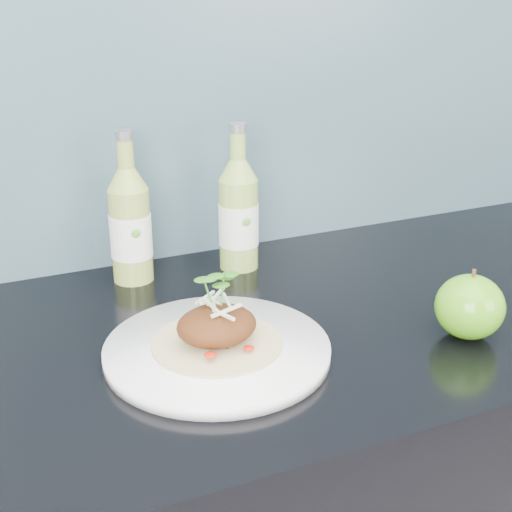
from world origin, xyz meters
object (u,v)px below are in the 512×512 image
object	(u,v)px
cider_bottle_left	(130,225)
green_apple	(470,307)
dinner_plate	(217,350)
cider_bottle_right	(239,215)

from	to	relation	value
cider_bottle_left	green_apple	bearing A→B (deg)	-61.88
dinner_plate	green_apple	world-z (taller)	green_apple
dinner_plate	green_apple	xyz separation A→B (m)	(0.32, -0.09, 0.03)
green_apple	cider_bottle_left	xyz separation A→B (m)	(-0.35, 0.36, 0.05)
dinner_plate	cider_bottle_left	bearing A→B (deg)	96.92
green_apple	cider_bottle_left	size ratio (longest dim) A/B	0.51
green_apple	cider_bottle_right	size ratio (longest dim) A/B	0.51
cider_bottle_left	dinner_plate	bearing A→B (deg)	-99.38
cider_bottle_left	cider_bottle_right	distance (m)	0.17
dinner_plate	cider_bottle_left	xyz separation A→B (m)	(-0.03, 0.28, 0.08)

